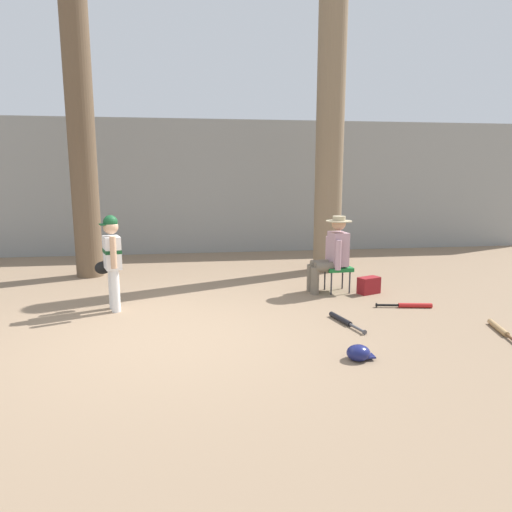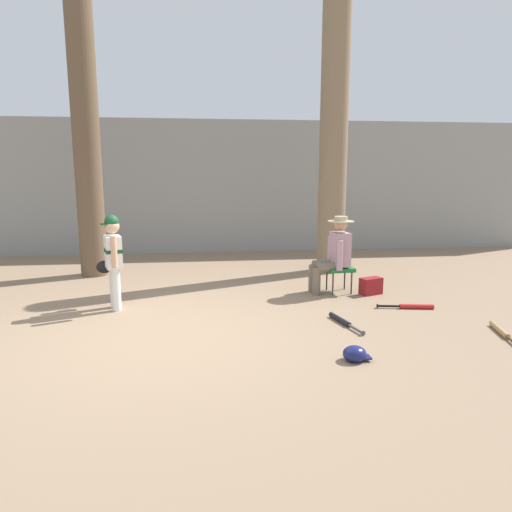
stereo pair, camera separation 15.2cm
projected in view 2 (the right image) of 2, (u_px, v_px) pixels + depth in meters
ground_plane at (161, 335)px, 5.29m from camera, size 60.00×60.00×0.00m
concrete_back_wall at (180, 187)px, 10.69m from camera, size 18.00×0.36×3.07m
tree_near_player at (86, 140)px, 8.05m from camera, size 0.80×0.80×5.69m
tree_behind_spectator at (333, 150)px, 8.45m from camera, size 0.85×0.85×5.41m
young_ballplayer at (113, 256)px, 6.21m from camera, size 0.44×0.56×1.31m
folding_stool at (339, 270)px, 7.17m from camera, size 0.42×0.42×0.41m
seated_spectator at (334, 252)px, 7.11m from camera, size 0.67×0.53×1.20m
handbag_beside_stool at (371, 286)px, 7.09m from camera, size 0.38×0.29×0.26m
bat_wood_tan at (502, 332)px, 5.33m from camera, size 0.27×0.81×0.07m
bat_red_barrel at (412, 306)px, 6.33m from camera, size 0.77×0.20×0.07m
bat_black_composite at (342, 321)px, 5.71m from camera, size 0.23×0.76×0.07m
batting_helmet_navy at (355, 354)px, 4.57m from camera, size 0.28×0.22×0.16m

